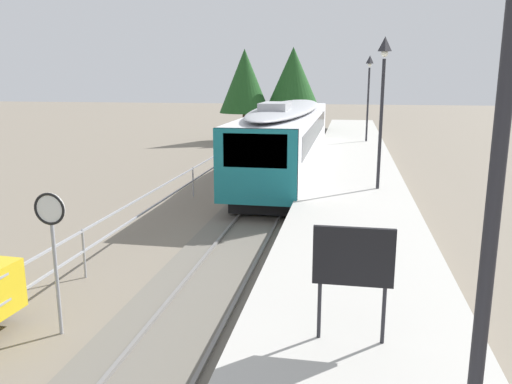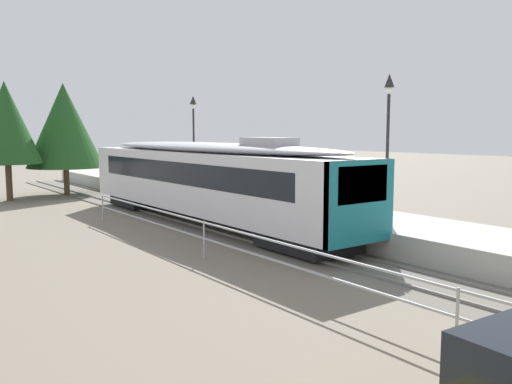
{
  "view_description": "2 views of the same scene",
  "coord_description": "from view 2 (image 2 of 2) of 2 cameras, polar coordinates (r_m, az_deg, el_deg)",
  "views": [
    {
      "loc": [
        3.0,
        1.06,
        4.82
      ],
      "look_at": [
        0.4,
        15.3,
        1.6
      ],
      "focal_mm": 35.78,
      "sensor_mm": 36.0,
      "label": 1
    },
    {
      "loc": [
        -11.79,
        6.73,
        4.05
      ],
      "look_at": [
        -1.0,
        21.3,
        2.0
      ],
      "focal_mm": 36.82,
      "sensor_mm": 36.0,
      "label": 2
    }
  ],
  "objects": [
    {
      "name": "station_platform",
      "position": [
        21.73,
        7.95,
        -3.15
      ],
      "size": [
        3.9,
        60.0,
        0.9
      ],
      "primitive_type": "cube",
      "color": "#B7B5AD",
      "rests_on": "ground"
    },
    {
      "name": "platform_lamp_mid_platform",
      "position": [
        20.59,
        14.18,
        7.85
      ],
      "size": [
        0.34,
        0.34,
        5.35
      ],
      "color": "#232328",
      "rests_on": "station_platform"
    },
    {
      "name": "carpark_fence",
      "position": [
        10.48,
        21.06,
        -11.45
      ],
      "size": [
        0.06,
        36.06,
        1.25
      ],
      "color": "#9EA0A5",
      "rests_on": "ground"
    },
    {
      "name": "tree_behind_station_far",
      "position": [
        36.29,
        -20.1,
        6.79
      ],
      "size": [
        4.87,
        4.87,
        7.23
      ],
      "color": "brown",
      "rests_on": "ground"
    },
    {
      "name": "track_rails",
      "position": [
        19.7,
        1.14,
        -5.31
      ],
      "size": [
        3.2,
        60.0,
        0.14
      ],
      "color": "#6B665B",
      "rests_on": "ground"
    },
    {
      "name": "ground_plane",
      "position": [
        18.08,
        -6.46,
        -6.54
      ],
      "size": [
        160.0,
        160.0,
        0.0
      ],
      "primitive_type": "plane",
      "color": "slate"
    },
    {
      "name": "tree_behind_carpark",
      "position": [
        34.51,
        -25.53,
        6.8
      ],
      "size": [
        3.97,
        3.97,
        7.08
      ],
      "color": "brown",
      "rests_on": "ground"
    },
    {
      "name": "platform_lamp_far_end",
      "position": [
        32.02,
        -6.81,
        7.43
      ],
      "size": [
        0.34,
        0.34,
        5.35
      ],
      "color": "#232328",
      "rests_on": "station_platform"
    },
    {
      "name": "commuter_train",
      "position": [
        22.95,
        -5.46,
        1.65
      ],
      "size": [
        2.82,
        18.27,
        3.74
      ],
      "color": "silver",
      "rests_on": "track_rails"
    }
  ]
}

